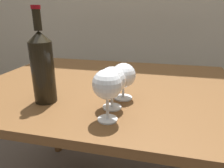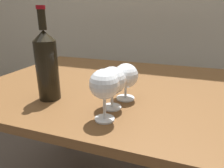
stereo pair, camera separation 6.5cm
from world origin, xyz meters
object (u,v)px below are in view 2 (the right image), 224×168
wine_glass_chardonnay (112,81)px  wine_glass_port (104,85)px  wine_bottle (47,64)px  wine_glass_cabernet (126,76)px

wine_glass_chardonnay → wine_glass_port: bearing=-85.8°
wine_bottle → wine_glass_chardonnay: bearing=0.1°
wine_glass_port → wine_glass_chardonnay: size_ratio=1.10×
wine_glass_chardonnay → wine_glass_cabernet: 0.09m
wine_glass_chardonnay → wine_bottle: bearing=-179.9°
wine_glass_port → wine_bottle: bearing=161.8°
wine_glass_cabernet → wine_bottle: (-0.26, -0.09, 0.04)m
wine_glass_cabernet → wine_bottle: wine_bottle is taller
wine_glass_chardonnay → wine_bottle: wine_bottle is taller
wine_glass_chardonnay → wine_glass_cabernet: size_ratio=1.06×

